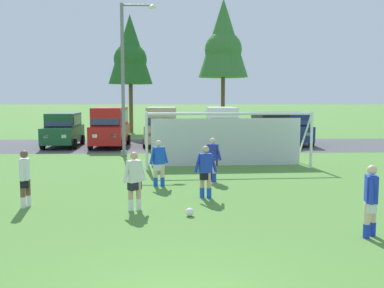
{
  "coord_description": "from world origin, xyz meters",
  "views": [
    {
      "loc": [
        0.04,
        -5.82,
        3.12
      ],
      "look_at": [
        0.51,
        9.04,
        1.55
      ],
      "focal_mm": 40.73,
      "sensor_mm": 36.0,
      "label": 1
    }
  ],
  "objects_px": {
    "parked_car_slot_center_left": "(162,125)",
    "parked_car_slot_center": "(221,125)",
    "parked_car_slot_right": "(292,128)",
    "player_winger_right": "(213,159)",
    "parked_car_slot_far_left": "(63,129)",
    "parked_car_slot_center_right": "(270,128)",
    "parked_car_slot_left": "(110,126)",
    "player_midfield_center": "(371,201)",
    "street_lamp": "(126,78)",
    "soccer_ball": "(190,212)",
    "player_defender_far": "(206,172)",
    "soccer_goal": "(227,138)",
    "player_winger_left": "(25,179)",
    "player_striker_near": "(159,163)",
    "player_trailing_back": "(134,181)"
  },
  "relations": [
    {
      "from": "parked_car_slot_center_left",
      "to": "parked_car_slot_center",
      "type": "relative_size",
      "value": 1.0
    },
    {
      "from": "parked_car_slot_center",
      "to": "parked_car_slot_right",
      "type": "height_order",
      "value": "parked_car_slot_center"
    },
    {
      "from": "player_winger_right",
      "to": "parked_car_slot_far_left",
      "type": "relative_size",
      "value": 0.35
    },
    {
      "from": "parked_car_slot_center_right",
      "to": "parked_car_slot_center",
      "type": "bearing_deg",
      "value": -177.53
    },
    {
      "from": "player_winger_right",
      "to": "parked_car_slot_left",
      "type": "distance_m",
      "value": 12.99
    },
    {
      "from": "player_midfield_center",
      "to": "parked_car_slot_center_left",
      "type": "xyz_separation_m",
      "value": [
        -5.37,
        19.31,
        0.52
      ]
    },
    {
      "from": "parked_car_slot_far_left",
      "to": "parked_car_slot_center_left",
      "type": "distance_m",
      "value": 6.33
    },
    {
      "from": "parked_car_slot_center_left",
      "to": "parked_car_slot_center_right",
      "type": "relative_size",
      "value": 1.02
    },
    {
      "from": "parked_car_slot_left",
      "to": "street_lamp",
      "type": "distance_m",
      "value": 5.55
    },
    {
      "from": "parked_car_slot_far_left",
      "to": "soccer_ball",
      "type": "bearing_deg",
      "value": -65.51
    },
    {
      "from": "soccer_ball",
      "to": "player_winger_right",
      "type": "xyz_separation_m",
      "value": [
        1.0,
        4.88,
        0.71
      ]
    },
    {
      "from": "player_midfield_center",
      "to": "parked_car_slot_center_left",
      "type": "relative_size",
      "value": 0.34
    },
    {
      "from": "player_defender_far",
      "to": "parked_car_slot_left",
      "type": "distance_m",
      "value": 15.37
    },
    {
      "from": "soccer_goal",
      "to": "player_winger_left",
      "type": "relative_size",
      "value": 4.58
    },
    {
      "from": "player_winger_left",
      "to": "soccer_goal",
      "type": "bearing_deg",
      "value": 47.89
    },
    {
      "from": "player_winger_left",
      "to": "parked_car_slot_center_right",
      "type": "bearing_deg",
      "value": 57.22
    },
    {
      "from": "player_striker_near",
      "to": "parked_car_slot_left",
      "type": "distance_m",
      "value": 13.14
    },
    {
      "from": "parked_car_slot_far_left",
      "to": "parked_car_slot_center_right",
      "type": "height_order",
      "value": "same"
    },
    {
      "from": "player_trailing_back",
      "to": "parked_car_slot_left",
      "type": "xyz_separation_m",
      "value": [
        -3.11,
        15.91,
        0.52
      ]
    },
    {
      "from": "parked_car_slot_right",
      "to": "parked_car_slot_left",
      "type": "bearing_deg",
      "value": -174.17
    },
    {
      "from": "player_striker_near",
      "to": "player_trailing_back",
      "type": "relative_size",
      "value": 1.0
    },
    {
      "from": "player_striker_near",
      "to": "parked_car_slot_right",
      "type": "relative_size",
      "value": 0.35
    },
    {
      "from": "parked_car_slot_far_left",
      "to": "parked_car_slot_center_right",
      "type": "xyz_separation_m",
      "value": [
        13.47,
        0.55,
        0.0
      ]
    },
    {
      "from": "player_defender_far",
      "to": "parked_car_slot_center_left",
      "type": "relative_size",
      "value": 0.34
    },
    {
      "from": "player_trailing_back",
      "to": "player_winger_right",
      "type": "bearing_deg",
      "value": 59.14
    },
    {
      "from": "street_lamp",
      "to": "parked_car_slot_left",
      "type": "bearing_deg",
      "value": 109.28
    },
    {
      "from": "soccer_ball",
      "to": "parked_car_slot_center_left",
      "type": "bearing_deg",
      "value": 94.49
    },
    {
      "from": "soccer_goal",
      "to": "player_trailing_back",
      "type": "distance_m",
      "value": 8.52
    },
    {
      "from": "player_trailing_back",
      "to": "parked_car_slot_left",
      "type": "height_order",
      "value": "parked_car_slot_left"
    },
    {
      "from": "player_defender_far",
      "to": "player_striker_near",
      "type": "bearing_deg",
      "value": 129.84
    },
    {
      "from": "parked_car_slot_left",
      "to": "parked_car_slot_right",
      "type": "bearing_deg",
      "value": 5.83
    },
    {
      "from": "parked_car_slot_far_left",
      "to": "parked_car_slot_left",
      "type": "distance_m",
      "value": 3.06
    },
    {
      "from": "soccer_goal",
      "to": "player_striker_near",
      "type": "bearing_deg",
      "value": -123.24
    },
    {
      "from": "soccer_ball",
      "to": "parked_car_slot_center_right",
      "type": "relative_size",
      "value": 0.05
    },
    {
      "from": "player_winger_left",
      "to": "parked_car_slot_right",
      "type": "bearing_deg",
      "value": 54.17
    },
    {
      "from": "player_winger_right",
      "to": "parked_car_slot_center_left",
      "type": "xyz_separation_m",
      "value": [
        -2.36,
        12.56,
        0.52
      ]
    },
    {
      "from": "soccer_goal",
      "to": "player_trailing_back",
      "type": "xyz_separation_m",
      "value": [
        -3.47,
        -7.77,
        -0.47
      ]
    },
    {
      "from": "parked_car_slot_left",
      "to": "soccer_ball",
      "type": "bearing_deg",
      "value": -74.41
    },
    {
      "from": "player_winger_right",
      "to": "parked_car_slot_center_left",
      "type": "relative_size",
      "value": 0.34
    },
    {
      "from": "player_midfield_center",
      "to": "player_defender_far",
      "type": "xyz_separation_m",
      "value": [
        -3.45,
        3.99,
        0.0
      ]
    },
    {
      "from": "player_midfield_center",
      "to": "parked_car_slot_left",
      "type": "relative_size",
      "value": 0.34
    },
    {
      "from": "player_winger_left",
      "to": "parked_car_slot_center",
      "type": "distance_m",
      "value": 17.68
    },
    {
      "from": "soccer_goal",
      "to": "player_striker_near",
      "type": "xyz_separation_m",
      "value": [
        -2.93,
        -4.47,
        -0.47
      ]
    },
    {
      "from": "player_striker_near",
      "to": "player_winger_right",
      "type": "xyz_separation_m",
      "value": [
        1.98,
        0.91,
        0.0
      ]
    },
    {
      "from": "parked_car_slot_left",
      "to": "parked_car_slot_center_left",
      "type": "distance_m",
      "value": 3.37
    },
    {
      "from": "parked_car_slot_center_right",
      "to": "parked_car_slot_right",
      "type": "bearing_deg",
      "value": 15.07
    },
    {
      "from": "soccer_ball",
      "to": "player_trailing_back",
      "type": "bearing_deg",
      "value": 156.07
    },
    {
      "from": "player_midfield_center",
      "to": "parked_car_slot_center_right",
      "type": "bearing_deg",
      "value": 84.67
    },
    {
      "from": "player_defender_far",
      "to": "player_trailing_back",
      "type": "height_order",
      "value": "same"
    },
    {
      "from": "parked_car_slot_center_left",
      "to": "parked_car_slot_center",
      "type": "height_order",
      "value": "same"
    }
  ]
}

